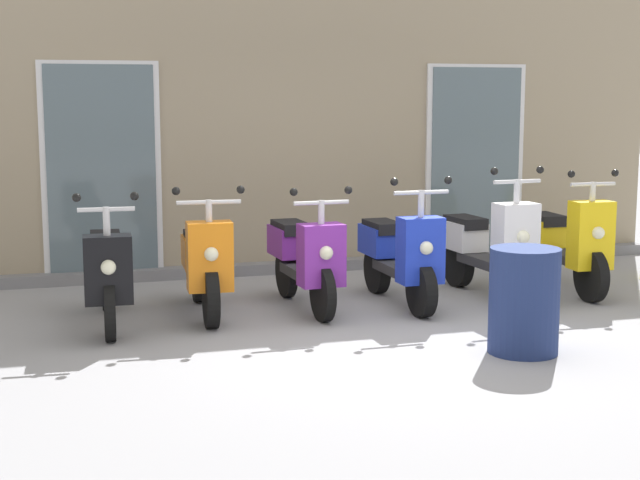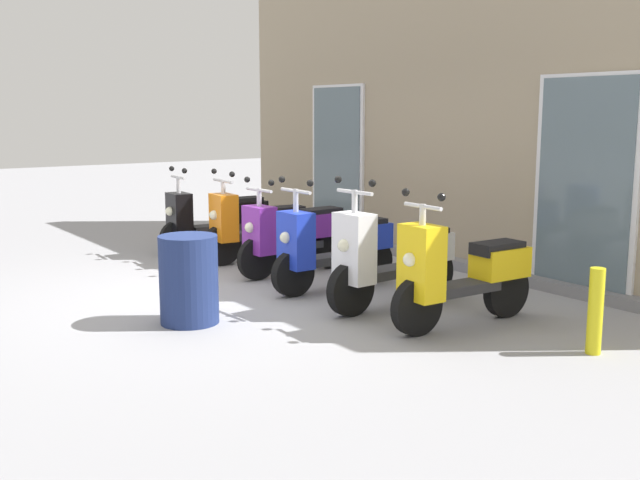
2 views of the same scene
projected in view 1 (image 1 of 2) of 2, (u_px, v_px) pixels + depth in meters
The scene contains 9 objects.
ground_plane at pixel (399, 336), 7.84m from camera, with size 40.00×40.00×0.00m, color #939399.
storefront_facade at pixel (295, 106), 10.60m from camera, with size 8.74×0.50×3.77m.
scooter_black at pixel (107, 270), 8.13m from camera, with size 0.52×1.63×1.19m.
scooter_orange at pixel (204, 264), 8.52m from camera, with size 0.61×1.56×1.20m.
scooter_purple at pixel (304, 257), 8.74m from camera, with size 0.57×1.57×1.17m.
scooter_blue at pixel (399, 255), 8.92m from camera, with size 0.58×1.58×1.24m.
scooter_white at pixel (488, 248), 9.20m from camera, with size 0.55×1.64×1.31m.
scooter_yellow at pixel (565, 243), 9.52m from camera, with size 0.53×1.61×1.26m.
trash_bin at pixel (524, 301), 7.27m from camera, with size 0.53×0.53×0.81m, color navy.
Camera 1 is at (-2.83, -7.12, 1.96)m, focal length 53.74 mm.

